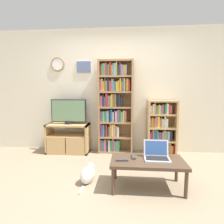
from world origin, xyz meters
name	(u,v)px	position (x,y,z in m)	size (l,w,h in m)	color
ground_plane	(107,191)	(0.00, 0.00, 0.00)	(18.00, 18.00, 0.00)	gray
wall_back	(115,91)	(-0.01, 1.65, 1.30)	(5.80, 0.09, 2.60)	beige
tv_stand	(68,138)	(-0.98, 1.39, 0.31)	(0.87, 0.40, 0.61)	tan
television	(69,111)	(-0.96, 1.42, 0.87)	(0.73, 0.18, 0.51)	black
bookshelf_tall	(114,107)	(-0.02, 1.50, 0.97)	(0.71, 0.25, 1.92)	#9E754C
bookshelf_short	(161,128)	(0.95, 1.47, 0.53)	(0.58, 0.31, 1.11)	tan
coffee_table	(147,163)	(0.53, 0.13, 0.34)	(0.96, 0.49, 0.38)	#4C3828
laptop	(157,154)	(0.65, 0.18, 0.44)	(0.33, 0.26, 0.24)	silver
remote_near_laptop	(133,157)	(0.34, 0.20, 0.39)	(0.06, 0.16, 0.02)	#38383A
remote_far_from_laptop	(122,160)	(0.19, 0.07, 0.39)	(0.16, 0.06, 0.02)	#38383A
cat	(88,174)	(-0.28, 0.19, 0.13)	(0.26, 0.45, 0.28)	white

